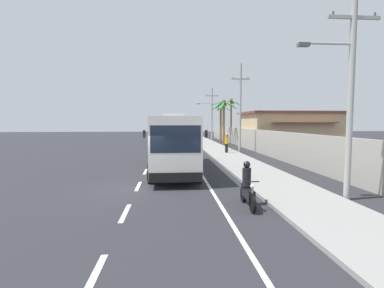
% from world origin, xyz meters
% --- Properties ---
extents(ground_plane, '(160.00, 160.00, 0.00)m').
position_xyz_m(ground_plane, '(0.00, 0.00, 0.00)').
color(ground_plane, '#28282D').
extents(sidewalk_kerb, '(3.20, 90.00, 0.14)m').
position_xyz_m(sidewalk_kerb, '(6.80, 10.00, 0.07)').
color(sidewalk_kerb, gray).
rests_on(sidewalk_kerb, ground).
extents(lane_markings, '(3.58, 71.86, 0.01)m').
position_xyz_m(lane_markings, '(2.16, 14.97, 0.00)').
color(lane_markings, white).
rests_on(lane_markings, ground).
extents(boundary_wall, '(0.24, 60.00, 2.34)m').
position_xyz_m(boundary_wall, '(10.60, 14.00, 1.17)').
color(boundary_wall, '#9E998E').
rests_on(boundary_wall, ground).
extents(coach_bus_foreground, '(2.98, 10.92, 3.67)m').
position_xyz_m(coach_bus_foreground, '(1.79, 5.06, 1.91)').
color(coach_bus_foreground, silver).
rests_on(coach_bus_foreground, ground).
extents(motorcycle_beside_bus, '(0.56, 1.96, 1.68)m').
position_xyz_m(motorcycle_beside_bus, '(4.39, -3.13, 0.68)').
color(motorcycle_beside_bus, black).
rests_on(motorcycle_beside_bus, ground).
extents(pedestrian_near_kerb, '(0.36, 0.36, 1.75)m').
position_xyz_m(pedestrian_near_kerb, '(7.06, 14.11, 1.06)').
color(pedestrian_near_kerb, black).
rests_on(pedestrian_near_kerb, sidewalk_kerb).
extents(pedestrian_midwalk, '(0.36, 0.36, 1.81)m').
position_xyz_m(pedestrian_midwalk, '(7.55, 16.43, 1.10)').
color(pedestrian_midwalk, gold).
rests_on(pedestrian_midwalk, sidewalk_kerb).
extents(utility_pole_nearest, '(3.24, 0.24, 8.53)m').
position_xyz_m(utility_pole_nearest, '(8.53, -2.55, 4.53)').
color(utility_pole_nearest, '#9E9E99').
rests_on(utility_pole_nearest, ground).
extents(utility_pole_mid, '(1.87, 0.24, 9.01)m').
position_xyz_m(utility_pole_mid, '(8.74, 15.58, 4.66)').
color(utility_pole_mid, '#9E9E99').
rests_on(utility_pole_mid, ground).
extents(utility_pole_far, '(3.50, 0.24, 8.75)m').
position_xyz_m(utility_pole_far, '(8.40, 33.71, 4.65)').
color(utility_pole_far, '#9E9E99').
rests_on(utility_pole_far, ground).
extents(palm_nearest, '(3.83, 3.71, 6.09)m').
position_xyz_m(palm_nearest, '(8.75, 24.53, 4.36)').
color(palm_nearest, brown).
rests_on(palm_nearest, ground).
extents(palm_second, '(3.03, 3.32, 6.70)m').
position_xyz_m(palm_second, '(10.88, 29.81, 4.71)').
color(palm_second, brown).
rests_on(palm_second, ground).
extents(palm_third, '(3.05, 3.07, 5.86)m').
position_xyz_m(palm_third, '(8.92, 27.86, 4.31)').
color(palm_third, brown).
rests_on(palm_third, ground).
extents(roadside_building, '(10.65, 8.38, 4.32)m').
position_xyz_m(roadside_building, '(15.72, 19.77, 2.17)').
color(roadside_building, tan).
rests_on(roadside_building, ground).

